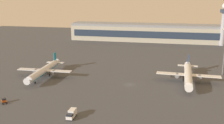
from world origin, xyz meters
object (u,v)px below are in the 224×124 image
(control_tower, at_px, (224,21))
(catering_truck, at_px, (72,114))
(airplane_terminal_side, at_px, (44,70))
(airplane_near_gate, at_px, (188,75))
(pushback_tug, at_px, (4,101))

(control_tower, distance_m, catering_truck, 180.93)
(catering_truck, bearing_deg, airplane_terminal_side, -53.42)
(control_tower, height_order, airplane_terminal_side, control_tower)
(catering_truck, bearing_deg, control_tower, -116.05)
(control_tower, bearing_deg, airplane_terminal_side, -134.39)
(airplane_terminal_side, relative_size, catering_truck, 6.99)
(control_tower, bearing_deg, catering_truck, -116.94)
(airplane_near_gate, bearing_deg, catering_truck, 51.21)
(airplane_near_gate, relative_size, catering_truck, 7.39)
(airplane_terminal_side, bearing_deg, pushback_tug, 87.41)
(airplane_terminal_side, bearing_deg, catering_truck, 124.57)
(airplane_near_gate, relative_size, pushback_tug, 12.08)
(pushback_tug, relative_size, catering_truck, 0.61)
(control_tower, height_order, airplane_near_gate, control_tower)
(airplane_near_gate, bearing_deg, control_tower, -105.36)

